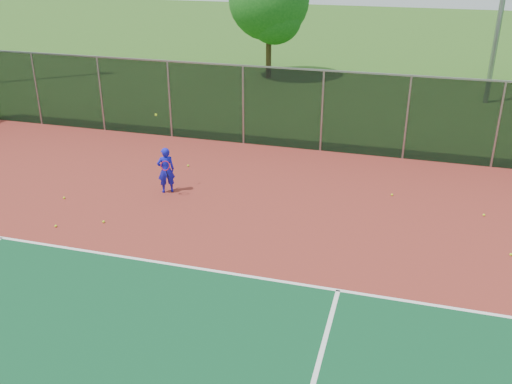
% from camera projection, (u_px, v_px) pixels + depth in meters
% --- Properties ---
extents(ground, '(120.00, 120.00, 0.00)m').
position_uv_depth(ground, '(210.00, 362.00, 10.82)').
color(ground, '#2A5718').
rests_on(ground, ground).
extents(court_apron, '(30.00, 20.00, 0.02)m').
position_uv_depth(court_apron, '(241.00, 302.00, 12.56)').
color(court_apron, maroon).
rests_on(court_apron, ground).
extents(fence_back, '(30.00, 0.06, 3.03)m').
position_uv_depth(fence_back, '(322.00, 110.00, 20.68)').
color(fence_back, black).
rests_on(fence_back, court_apron).
extents(tennis_player, '(0.64, 0.71, 2.49)m').
position_uv_depth(tennis_player, '(166.00, 170.00, 17.60)').
color(tennis_player, '#1415C2').
rests_on(tennis_player, court_apron).
extents(practice_ball_0, '(0.07, 0.07, 0.07)m').
position_uv_depth(practice_ball_0, '(511.00, 254.00, 14.33)').
color(practice_ball_0, '#C1E41A').
rests_on(practice_ball_0, court_apron).
extents(practice_ball_1, '(0.07, 0.07, 0.07)m').
position_uv_depth(practice_ball_1, '(56.00, 226.00, 15.73)').
color(practice_ball_1, '#C1E41A').
rests_on(practice_ball_1, court_apron).
extents(practice_ball_2, '(0.07, 0.07, 0.07)m').
position_uv_depth(practice_ball_2, '(188.00, 166.00, 19.83)').
color(practice_ball_2, '#C1E41A').
rests_on(practice_ball_2, court_apron).
extents(practice_ball_3, '(0.07, 0.07, 0.07)m').
position_uv_depth(practice_ball_3, '(64.00, 198.00, 17.41)').
color(practice_ball_3, '#C1E41A').
rests_on(practice_ball_3, court_apron).
extents(practice_ball_4, '(0.07, 0.07, 0.07)m').
position_uv_depth(practice_ball_4, '(392.00, 195.00, 17.61)').
color(practice_ball_4, '#C1E41A').
rests_on(practice_ball_4, court_apron).
extents(practice_ball_5, '(0.07, 0.07, 0.07)m').
position_uv_depth(practice_ball_5, '(104.00, 222.00, 15.97)').
color(practice_ball_5, '#C1E41A').
rests_on(practice_ball_5, court_apron).
extents(practice_ball_6, '(0.07, 0.07, 0.07)m').
position_uv_depth(practice_ball_6, '(484.00, 215.00, 16.34)').
color(practice_ball_6, '#C1E41A').
rests_on(practice_ball_6, court_apron).
extents(tree_back_left, '(4.36, 4.36, 6.40)m').
position_uv_depth(tree_back_left, '(270.00, 3.00, 30.50)').
color(tree_back_left, '#352413').
rests_on(tree_back_left, ground).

